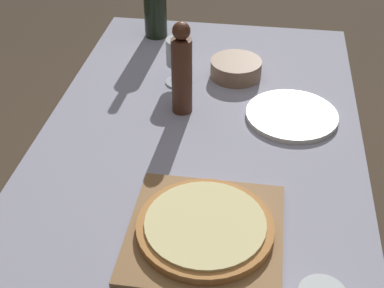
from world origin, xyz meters
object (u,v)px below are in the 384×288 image
Objects in this scene: pepper_mill at (182,71)px; small_bowl at (236,68)px; pizza at (205,226)px; wine_glass at (179,54)px.

small_bowl is (0.13, 0.21, -0.10)m from pepper_mill.
pepper_mill is (-0.12, 0.45, 0.09)m from pizza.
pepper_mill is 1.69× the size of small_bowl.
small_bowl is (0.16, 0.06, -0.07)m from wine_glass.
pepper_mill is 0.26m from small_bowl.
pepper_mill reaches higher than pizza.
pepper_mill reaches higher than wine_glass.
pepper_mill is at bearing 105.04° from pizza.
pizza is 2.00× the size of wine_glass.
small_bowl is at bearing 58.37° from pepper_mill.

